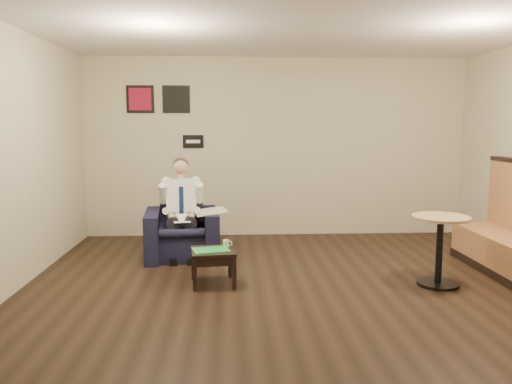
{
  "coord_description": "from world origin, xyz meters",
  "views": [
    {
      "loc": [
        -0.71,
        -4.88,
        1.77
      ],
      "look_at": [
        -0.4,
        1.2,
        0.94
      ],
      "focal_mm": 35.0,
      "sensor_mm": 36.0,
      "label": 1
    }
  ],
  "objects_px": {
    "side_table": "(213,267)",
    "coffee_mug": "(226,243)",
    "seated_man": "(181,212)",
    "armchair": "(182,223)",
    "smartphone": "(216,246)",
    "cafe_table": "(439,251)",
    "green_folder": "(211,250)"
  },
  "relations": [
    {
      "from": "side_table",
      "to": "coffee_mug",
      "type": "bearing_deg",
      "value": 40.01
    },
    {
      "from": "seated_man",
      "to": "coffee_mug",
      "type": "relative_size",
      "value": 15.31
    },
    {
      "from": "seated_man",
      "to": "coffee_mug",
      "type": "height_order",
      "value": "seated_man"
    },
    {
      "from": "armchair",
      "to": "seated_man",
      "type": "xyz_separation_m",
      "value": [
        0.01,
        -0.12,
        0.17
      ]
    },
    {
      "from": "seated_man",
      "to": "side_table",
      "type": "xyz_separation_m",
      "value": [
        0.45,
        -1.06,
        -0.43
      ]
    },
    {
      "from": "coffee_mug",
      "to": "smartphone",
      "type": "relative_size",
      "value": 0.68
    },
    {
      "from": "seated_man",
      "to": "armchair",
      "type": "bearing_deg",
      "value": 90.0
    },
    {
      "from": "seated_man",
      "to": "smartphone",
      "type": "xyz_separation_m",
      "value": [
        0.47,
        -0.92,
        -0.24
      ]
    },
    {
      "from": "cafe_table",
      "to": "seated_man",
      "type": "bearing_deg",
      "value": 157.33
    },
    {
      "from": "seated_man",
      "to": "green_folder",
      "type": "height_order",
      "value": "seated_man"
    },
    {
      "from": "armchair",
      "to": "smartphone",
      "type": "distance_m",
      "value": 1.15
    },
    {
      "from": "seated_man",
      "to": "cafe_table",
      "type": "distance_m",
      "value": 3.19
    },
    {
      "from": "smartphone",
      "to": "cafe_table",
      "type": "relative_size",
      "value": 0.16
    },
    {
      "from": "seated_man",
      "to": "cafe_table",
      "type": "xyz_separation_m",
      "value": [
        2.93,
        -1.23,
        -0.24
      ]
    },
    {
      "from": "coffee_mug",
      "to": "cafe_table",
      "type": "xyz_separation_m",
      "value": [
        2.35,
        -0.28,
        -0.04
      ]
    },
    {
      "from": "armchair",
      "to": "seated_man",
      "type": "distance_m",
      "value": 0.21
    },
    {
      "from": "armchair",
      "to": "smartphone",
      "type": "relative_size",
      "value": 7.83
    },
    {
      "from": "green_folder",
      "to": "coffee_mug",
      "type": "xyz_separation_m",
      "value": [
        0.17,
        0.14,
        0.04
      ]
    },
    {
      "from": "side_table",
      "to": "green_folder",
      "type": "xyz_separation_m",
      "value": [
        -0.02,
        -0.02,
        0.2
      ]
    },
    {
      "from": "armchair",
      "to": "coffee_mug",
      "type": "distance_m",
      "value": 1.22
    },
    {
      "from": "armchair",
      "to": "coffee_mug",
      "type": "height_order",
      "value": "armchair"
    },
    {
      "from": "green_folder",
      "to": "smartphone",
      "type": "distance_m",
      "value": 0.17
    },
    {
      "from": "armchair",
      "to": "cafe_table",
      "type": "relative_size",
      "value": 1.22
    },
    {
      "from": "cafe_table",
      "to": "green_folder",
      "type": "bearing_deg",
      "value": 176.77
    },
    {
      "from": "seated_man",
      "to": "side_table",
      "type": "distance_m",
      "value": 1.23
    },
    {
      "from": "coffee_mug",
      "to": "cafe_table",
      "type": "bearing_deg",
      "value": -6.86
    },
    {
      "from": "side_table",
      "to": "green_folder",
      "type": "bearing_deg",
      "value": -139.99
    },
    {
      "from": "green_folder",
      "to": "smartphone",
      "type": "height_order",
      "value": "green_folder"
    },
    {
      "from": "green_folder",
      "to": "cafe_table",
      "type": "relative_size",
      "value": 0.5
    },
    {
      "from": "side_table",
      "to": "green_folder",
      "type": "distance_m",
      "value": 0.2
    },
    {
      "from": "armchair",
      "to": "cafe_table",
      "type": "bearing_deg",
      "value": -30.2
    },
    {
      "from": "armchair",
      "to": "green_folder",
      "type": "distance_m",
      "value": 1.28
    }
  ]
}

